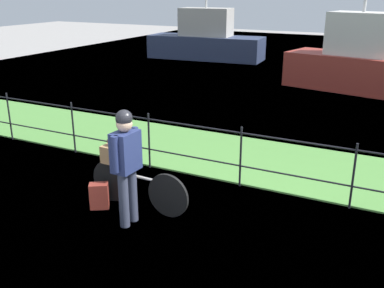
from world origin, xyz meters
name	(u,v)px	position (x,y,z in m)	size (l,w,h in m)	color
ground_plane	(184,243)	(0.00, 0.00, 0.00)	(60.00, 60.00, 0.00)	#9E9993
grass_strip	(263,161)	(0.00, 3.27, 0.01)	(27.00, 2.40, 0.03)	#569342
harbor_water	(346,76)	(0.00, 13.15, 0.00)	(30.00, 30.00, 0.00)	#426684
iron_fence	(241,152)	(0.00, 2.03, 0.61)	(18.04, 0.04, 1.06)	black
bicycle_main	(137,186)	(-1.10, 0.58, 0.35)	(1.73, 0.18, 0.67)	black
wooden_crate	(115,154)	(-1.49, 0.60, 0.80)	(0.38, 0.28, 0.27)	#A87F51
terrier_dog	(116,141)	(-1.47, 0.59, 1.01)	(0.32, 0.15, 0.18)	#4C3D2D
cyclist_person	(126,158)	(-0.95, 0.12, 1.00)	(0.28, 0.54, 1.68)	#383D51
backpack_on_paving	(99,196)	(-1.63, 0.31, 0.20)	(0.28, 0.18, 0.40)	maroon
moored_boat_near	(358,63)	(0.64, 10.77, 0.90)	(4.71, 2.54, 4.07)	#9E3328
moored_boat_mid	(206,41)	(-6.62, 14.64, 0.84)	(5.45, 2.07, 3.90)	#2D3856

